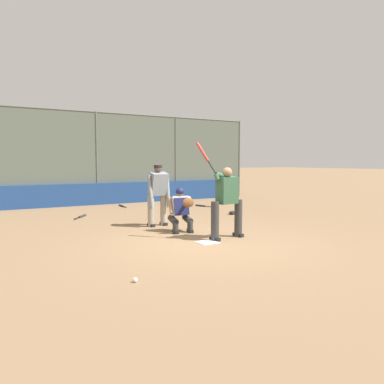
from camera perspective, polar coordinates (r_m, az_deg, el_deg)
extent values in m
plane|color=#846647|center=(8.39, 2.33, -7.70)|extent=(160.00, 160.00, 0.00)
cube|color=white|center=(8.39, 2.33, -7.66)|extent=(0.43, 0.43, 0.01)
cylinder|color=#515651|center=(19.48, 7.20, 5.03)|extent=(0.08, 0.08, 3.86)
cylinder|color=#515651|center=(17.49, -2.53, 5.11)|extent=(0.08, 0.08, 3.86)
cylinder|color=#515651|center=(16.11, -14.32, 5.00)|extent=(0.08, 0.08, 3.86)
cube|color=#515B51|center=(16.11, -14.32, 5.00)|extent=(14.81, 0.01, 3.86)
cylinder|color=#515651|center=(16.24, -14.46, 11.73)|extent=(14.81, 0.06, 0.06)
cube|color=navy|center=(16.07, -14.12, -0.29)|extent=(14.51, 0.18, 0.90)
cube|color=slate|center=(18.51, -15.03, -0.88)|extent=(10.36, 2.50, 0.12)
cube|color=slate|center=(17.70, -14.34, -0.59)|extent=(10.36, 0.55, 0.44)
cube|color=#B7BABC|center=(17.68, -14.36, 0.25)|extent=(10.36, 0.24, 0.08)
cube|color=slate|center=(18.22, -14.82, 0.05)|extent=(10.36, 0.55, 0.76)
cube|color=#B7BABC|center=(18.19, -14.85, 1.37)|extent=(10.36, 0.24, 0.08)
cube|color=slate|center=(18.73, -15.28, 0.65)|extent=(10.36, 0.55, 1.08)
cube|color=#B7BABC|center=(18.70, -15.32, 2.43)|extent=(10.36, 0.24, 0.08)
cube|color=slate|center=(19.25, -15.71, 1.23)|extent=(10.36, 0.55, 1.40)
cube|color=#B7BABC|center=(19.23, -15.76, 3.43)|extent=(10.36, 0.24, 0.08)
cylinder|color=#333333|center=(9.03, 7.07, -3.97)|extent=(0.19, 0.19, 0.89)
cube|color=black|center=(9.10, 7.04, -6.50)|extent=(0.15, 0.29, 0.08)
cylinder|color=#333333|center=(8.52, 3.52, -4.46)|extent=(0.19, 0.19, 0.89)
cube|color=black|center=(8.60, 3.51, -7.14)|extent=(0.15, 0.29, 0.08)
cube|color=#2D5138|center=(8.69, 5.38, 0.24)|extent=(0.52, 0.34, 0.61)
sphere|color=#936B4C|center=(8.67, 5.40, 3.01)|extent=(0.23, 0.23, 0.23)
cylinder|color=#2D5138|center=(8.69, 5.26, 2.33)|extent=(0.63, 0.14, 0.23)
cylinder|color=#2D5138|center=(8.49, 3.82, 2.29)|extent=(0.14, 0.17, 0.17)
sphere|color=black|center=(8.50, 3.69, 2.73)|extent=(0.04, 0.04, 0.04)
cylinder|color=black|center=(8.53, 3.07, 3.75)|extent=(0.16, 0.18, 0.32)
cylinder|color=maroon|center=(8.59, 1.61, 6.14)|extent=(0.26, 0.28, 0.45)
cylinder|color=#333333|center=(9.52, -0.29, -5.32)|extent=(0.15, 0.15, 0.29)
cylinder|color=#333333|center=(9.67, -0.67, -4.16)|extent=(0.24, 0.46, 0.23)
cube|color=black|center=(9.54, -0.29, -5.94)|extent=(0.14, 0.27, 0.08)
cylinder|color=#333333|center=(9.40, -2.53, -5.45)|extent=(0.15, 0.15, 0.29)
cylinder|color=#333333|center=(9.55, -2.88, -4.28)|extent=(0.24, 0.46, 0.23)
cube|color=black|center=(9.42, -2.53, -6.09)|extent=(0.14, 0.27, 0.08)
cube|color=#B7B7BC|center=(9.60, -1.85, -2.12)|extent=(0.47, 0.41, 0.53)
cube|color=#191E47|center=(9.47, -1.59, -2.22)|extent=(0.40, 0.19, 0.44)
sphere|color=#936B4C|center=(9.57, -1.86, -0.15)|extent=(0.19, 0.19, 0.19)
sphere|color=#191E47|center=(9.57, -1.86, 0.05)|extent=(0.22, 0.22, 0.22)
cylinder|color=#B7B7BC|center=(9.42, -0.50, -1.26)|extent=(0.35, 0.48, 0.15)
ellipsoid|color=brown|center=(9.17, -0.57, -1.62)|extent=(0.31, 0.15, 0.24)
cylinder|color=#936B4C|center=(9.52, -3.31, -2.04)|extent=(0.14, 0.31, 0.42)
cylinder|color=gray|center=(10.59, -4.36, -2.73)|extent=(0.18, 0.18, 0.87)
cube|color=black|center=(10.64, -4.35, -4.85)|extent=(0.13, 0.29, 0.08)
cylinder|color=gray|center=(10.39, -6.28, -2.88)|extent=(0.18, 0.18, 0.87)
cube|color=black|center=(10.45, -6.26, -5.04)|extent=(0.13, 0.29, 0.08)
cube|color=gray|center=(10.36, -5.18, 1.25)|extent=(0.50, 0.45, 0.67)
sphere|color=brown|center=(10.35, -5.20, 3.57)|extent=(0.22, 0.22, 0.22)
cylinder|color=black|center=(10.35, -5.20, 3.90)|extent=(0.23, 0.23, 0.08)
cylinder|color=gray|center=(10.46, -3.70, 0.18)|extent=(0.14, 0.24, 0.93)
cylinder|color=gray|center=(10.19, -6.34, 0.05)|extent=(0.17, 0.25, 0.93)
sphere|color=black|center=(12.09, -17.46, -3.94)|extent=(0.04, 0.04, 0.04)
cylinder|color=black|center=(12.26, -17.12, -3.81)|extent=(0.24, 0.32, 0.03)
cylinder|color=#28282D|center=(12.67, -16.36, -3.53)|extent=(0.35, 0.46, 0.07)
sphere|color=black|center=(14.65, 3.01, -2.26)|extent=(0.04, 0.04, 0.04)
cylinder|color=black|center=(14.75, 2.50, -2.20)|extent=(0.13, 0.33, 0.03)
cylinder|color=#28282D|center=(15.01, 1.29, -2.08)|extent=(0.21, 0.47, 0.07)
sphere|color=black|center=(14.66, -10.00, -2.32)|extent=(0.04, 0.04, 0.04)
cylinder|color=black|center=(14.84, -10.23, -2.24)|extent=(0.04, 0.38, 0.03)
cylinder|color=#28282D|center=(15.26, -10.74, -2.05)|extent=(0.09, 0.52, 0.07)
ellipsoid|color=black|center=(12.85, 6.25, -3.14)|extent=(0.32, 0.20, 0.12)
ellipsoid|color=black|center=(12.72, 6.18, -3.25)|extent=(0.12, 0.09, 0.09)
sphere|color=white|center=(5.78, -8.66, -13.11)|extent=(0.07, 0.07, 0.07)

